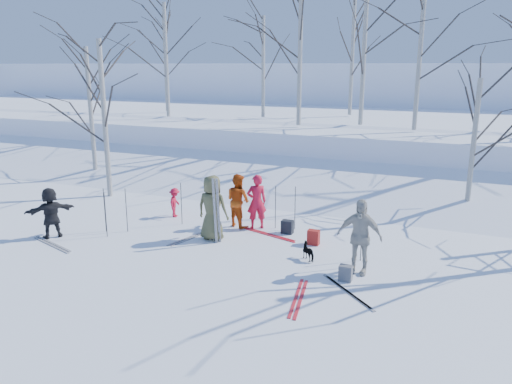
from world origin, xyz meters
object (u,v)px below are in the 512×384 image
at_px(skier_cream_east, 359,236).
at_px(backpack_grey, 346,273).
at_px(skier_red_north, 257,202).
at_px(dog, 309,251).
at_px(backpack_dark, 287,227).
at_px(skier_grey_west, 51,213).
at_px(skier_olive_center, 212,208).
at_px(backpack_red, 314,237).
at_px(skier_red_seated, 175,202).
at_px(skier_redor_behind, 238,200).

height_order(skier_cream_east, backpack_grey, skier_cream_east).
bearing_deg(skier_red_north, dog, 106.11).
bearing_deg(backpack_dark, dog, -54.80).
bearing_deg(skier_grey_west, skier_olive_center, 146.04).
height_order(skier_cream_east, backpack_red, skier_cream_east).
height_order(skier_red_north, skier_cream_east, skier_cream_east).
bearing_deg(backpack_dark, skier_red_seated, 178.35).
xyz_separation_m(skier_olive_center, skier_red_north, (0.76, 1.43, -0.10)).
height_order(dog, backpack_grey, dog).
relative_size(dog, backpack_dark, 1.33).
distance_m(skier_olive_center, backpack_red, 2.98).
height_order(skier_red_north, backpack_dark, skier_red_north).
bearing_deg(backpack_dark, backpack_grey, -47.85).
bearing_deg(skier_red_seated, backpack_red, -111.58).
bearing_deg(skier_redor_behind, backpack_dark, -158.97).
relative_size(skier_cream_east, backpack_grey, 4.86).
xyz_separation_m(skier_red_seated, skier_cream_east, (6.55, -2.17, 0.44)).
distance_m(skier_grey_west, backpack_grey, 8.60).
bearing_deg(skier_grey_west, skier_cream_east, 131.16).
bearing_deg(skier_olive_center, backpack_dark, -144.37).
xyz_separation_m(skier_red_north, backpack_dark, (1.04, -0.09, -0.64)).
relative_size(skier_olive_center, skier_redor_behind, 1.13).
relative_size(skier_red_seated, skier_cream_east, 0.53).
bearing_deg(dog, skier_cream_east, 113.79).
bearing_deg(skier_olive_center, dog, 171.37).
height_order(backpack_grey, backpack_dark, backpack_dark).
relative_size(skier_redor_behind, backpack_dark, 4.17).
relative_size(skier_olive_center, backpack_grey, 4.97).
bearing_deg(backpack_grey, skier_redor_behind, 146.34).
bearing_deg(backpack_red, skier_grey_west, -161.18).
bearing_deg(skier_redor_behind, skier_cream_east, 175.91).
height_order(skier_olive_center, skier_red_seated, skier_olive_center).
bearing_deg(backpack_grey, skier_red_north, 141.45).
bearing_deg(skier_olive_center, skier_red_seated, -34.74).
distance_m(skier_red_seated, backpack_red, 5.06).
bearing_deg(backpack_grey, skier_cream_east, 75.25).
xyz_separation_m(skier_cream_east, dog, (-1.33, 0.32, -0.70)).
distance_m(skier_olive_center, skier_cream_east, 4.42).
bearing_deg(backpack_grey, skier_red_seated, 156.58).
height_order(skier_cream_east, skier_grey_west, skier_cream_east).
height_order(skier_redor_behind, skier_cream_east, skier_cream_east).
relative_size(skier_red_seated, dog, 1.83).
bearing_deg(skier_red_north, skier_cream_east, 114.21).
xyz_separation_m(skier_olive_center, skier_redor_behind, (0.15, 1.38, -0.11)).
bearing_deg(dog, backpack_grey, 89.24).
xyz_separation_m(dog, backpack_grey, (1.18, -0.92, -0.03)).
distance_m(skier_red_seated, backpack_dark, 4.01).
height_order(skier_olive_center, backpack_grey, skier_olive_center).
bearing_deg(backpack_red, skier_olive_center, -165.41).
relative_size(skier_olive_center, dog, 3.55).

